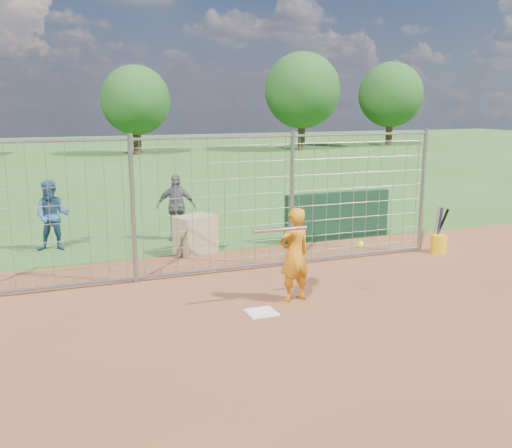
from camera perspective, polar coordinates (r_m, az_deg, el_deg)
name	(u,v)px	position (r m, az deg, el deg)	size (l,w,h in m)	color
ground	(257,309)	(8.84, 0.07, -8.47)	(100.00, 100.00, 0.00)	#2D591E
infield_dirt	(360,402)	(6.39, 10.36, -17.07)	(18.00, 18.00, 0.00)	brown
home_plate	(262,312)	(8.66, 0.56, -8.84)	(0.43, 0.43, 0.02)	silver
dugout_wall	(337,216)	(13.25, 8.13, 0.80)	(2.60, 0.20, 1.10)	#11381E
batter	(294,255)	(9.00, 3.87, -3.09)	(0.55, 0.36, 1.50)	orange
bystander_a	(52,216)	(12.84, -19.70, 0.78)	(0.73, 0.57, 1.51)	navy
bystander_b	(176,207)	(13.19, -8.02, 1.71)	(0.90, 0.37, 1.53)	#58595D
equipment_bin	(195,234)	(12.00, -6.08, -1.05)	(0.80, 0.55, 0.80)	tan
equipment_in_play	(300,233)	(8.64, 4.39, -0.93)	(1.70, 0.41, 0.35)	silver
bucket_with_bats	(439,241)	(12.60, 17.79, -1.65)	(0.34, 0.41, 0.97)	#FFB60D
backstop_fence	(217,207)	(10.33, -3.97, 1.75)	(9.08, 0.08, 2.60)	gray
tree_line	(137,93)	(36.37, -11.83, 12.68)	(44.66, 6.72, 6.48)	#3F2B19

